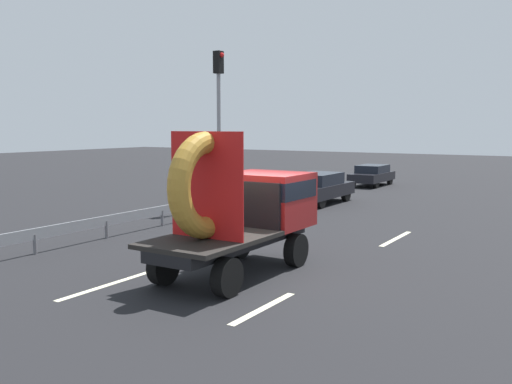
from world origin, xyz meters
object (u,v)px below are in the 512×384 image
object	(u,v)px
traffic_light	(219,108)
distant_sedan	(318,187)
flatbed_truck	(245,206)
oncoming_car	(372,175)

from	to	relation	value
traffic_light	distant_sedan	bearing A→B (deg)	53.41
flatbed_truck	distant_sedan	bearing A→B (deg)	107.69
flatbed_truck	oncoming_car	world-z (taller)	flatbed_truck
flatbed_truck	distant_sedan	world-z (taller)	flatbed_truck
flatbed_truck	traffic_light	distance (m)	10.57
distant_sedan	flatbed_truck	bearing A→B (deg)	-72.31
flatbed_truck	oncoming_car	bearing A→B (deg)	102.19
flatbed_truck	oncoming_car	size ratio (longest dim) A/B	1.28
distant_sedan	traffic_light	world-z (taller)	traffic_light
traffic_light	oncoming_car	distance (m)	13.03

